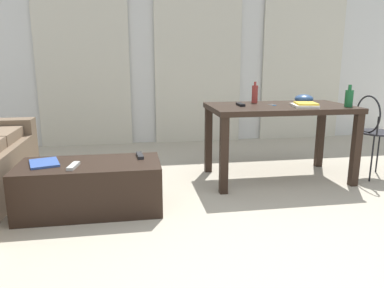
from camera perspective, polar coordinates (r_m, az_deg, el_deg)
ground_plane at (r=3.32m, az=7.78°, el=-7.64°), size 9.02×9.02×0.00m
wall_back at (r=5.33m, az=0.84°, el=14.15°), size 6.20×0.10×2.54m
curtains at (r=5.24m, az=1.00°, el=11.87°), size 4.41×0.03×2.12m
coffee_table at (r=2.97m, az=-15.75°, el=-6.53°), size 1.09×0.53×0.39m
craft_table at (r=3.64m, az=13.67°, el=4.41°), size 1.38×0.77×0.74m
wire_chair at (r=4.02m, az=26.74°, el=2.53°), size 0.38×0.38×0.84m
bottle_near at (r=3.77m, az=9.93°, el=7.82°), size 0.06×0.06×0.22m
bottle_far at (r=3.70m, az=23.63°, el=6.71°), size 0.07×0.07×0.21m
bowl at (r=3.86m, az=17.32°, el=6.85°), size 0.18×0.18×0.09m
book_stack at (r=3.56m, az=17.45°, el=5.94°), size 0.26×0.31×0.04m
tv_remote_on_table at (r=3.51m, az=7.69°, el=6.23°), size 0.05×0.18×0.02m
scissors at (r=3.60m, az=12.75°, el=6.05°), size 0.06×0.10×0.00m
tv_remote_primary at (r=2.83m, az=-18.30°, el=-3.32°), size 0.08×0.19×0.02m
tv_remote_secondary at (r=3.01m, az=-8.26°, el=-1.80°), size 0.06×0.18×0.02m
magazine at (r=3.00m, az=-22.39°, el=-2.80°), size 0.27×0.31×0.02m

